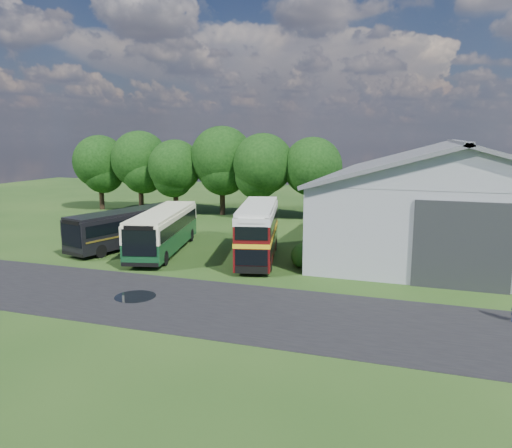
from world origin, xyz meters
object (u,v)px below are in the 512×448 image
(bus_maroon_double, at_px, (258,232))
(bus_dark_single, at_px, (130,227))
(storage_shed, at_px, (454,193))
(bus_green_single, at_px, (163,230))

(bus_maroon_double, height_order, bus_dark_single, bus_maroon_double)
(bus_maroon_double, bearing_deg, storage_shed, 21.77)
(bus_green_single, xyz_separation_m, bus_dark_single, (-3.37, 0.74, -0.10))
(bus_green_single, xyz_separation_m, bus_maroon_double, (7.41, -0.08, 0.30))
(storage_shed, xyz_separation_m, bus_dark_single, (-23.65, -8.32, -2.62))
(storage_shed, bearing_deg, bus_green_single, -155.92)
(storage_shed, bearing_deg, bus_dark_single, -160.62)
(storage_shed, xyz_separation_m, bus_maroon_double, (-12.87, -9.14, -2.22))
(storage_shed, height_order, bus_green_single, storage_shed)
(bus_green_single, relative_size, bus_maroon_double, 1.23)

